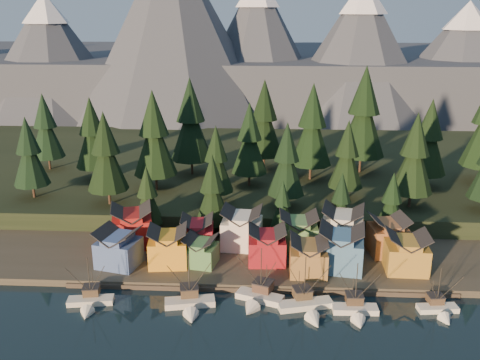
# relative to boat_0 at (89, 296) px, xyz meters

# --- Properties ---
(ground) EXTENTS (500.00, 500.00, 0.00)m
(ground) POSITION_rel_boat_0_xyz_m (32.88, -8.05, -2.05)
(ground) COLOR black
(ground) RESTS_ON ground
(shore_strip) EXTENTS (400.00, 50.00, 1.50)m
(shore_strip) POSITION_rel_boat_0_xyz_m (32.88, 31.95, -1.30)
(shore_strip) COLOR #363327
(shore_strip) RESTS_ON ground
(hillside) EXTENTS (420.00, 100.00, 6.00)m
(hillside) POSITION_rel_boat_0_xyz_m (32.88, 81.95, 0.95)
(hillside) COLOR black
(hillside) RESTS_ON ground
(dock) EXTENTS (80.00, 4.00, 1.00)m
(dock) POSITION_rel_boat_0_xyz_m (32.88, 8.45, -1.55)
(dock) COLOR #443B30
(dock) RESTS_ON ground
(mountain_ridge) EXTENTS (560.00, 190.00, 90.00)m
(mountain_ridge) POSITION_rel_boat_0_xyz_m (28.69, 205.54, 24.00)
(mountain_ridge) COLOR #484F5D
(mountain_ridge) RESTS_ON ground
(boat_0) EXTENTS (9.36, 9.96, 10.72)m
(boat_0) POSITION_rel_boat_0_xyz_m (0.00, 0.00, 0.00)
(boat_0) COLOR beige
(boat_0) RESTS_ON ground
(boat_2) EXTENTS (10.38, 10.96, 11.94)m
(boat_2) POSITION_rel_boat_0_xyz_m (19.62, 0.27, 0.25)
(boat_2) COLOR beige
(boat_2) RESTS_ON ground
(boat_3) EXTENTS (10.11, 10.73, 12.21)m
(boat_3) POSITION_rel_boat_0_xyz_m (32.61, 3.06, 0.38)
(boat_3) COLOR beige
(boat_3) RESTS_ON ground
(boat_4) EXTENTS (11.37, 11.93, 11.63)m
(boat_4) POSITION_rel_boat_0_xyz_m (42.11, 0.53, 0.05)
(boat_4) COLOR silver
(boat_4) RESTS_ON ground
(boat_5) EXTENTS (8.82, 9.60, 11.08)m
(boat_5) POSITION_rel_boat_0_xyz_m (51.24, -0.34, 0.14)
(boat_5) COLOR silver
(boat_5) RESTS_ON ground
(boat_6) EXTENTS (8.03, 8.58, 9.80)m
(boat_6) POSITION_rel_boat_0_xyz_m (67.14, 1.02, -0.12)
(boat_6) COLOR silver
(boat_6) RESTS_ON ground
(house_front_0) EXTENTS (10.12, 9.78, 8.45)m
(house_front_0) POSITION_rel_boat_0_xyz_m (2.09, 14.45, 3.89)
(house_front_0) COLOR #3A538B
(house_front_0) RESTS_ON shore_strip
(house_front_1) EXTENTS (9.04, 8.75, 8.52)m
(house_front_1) POSITION_rel_boat_0_xyz_m (12.75, 15.52, 3.92)
(house_front_1) COLOR orange
(house_front_1) RESTS_ON shore_strip
(house_front_2) EXTENTS (7.89, 7.94, 6.58)m
(house_front_2) POSITION_rel_boat_0_xyz_m (19.82, 15.85, 2.91)
(house_front_2) COLOR #43753F
(house_front_2) RESTS_ON shore_strip
(house_front_3) EXTENTS (8.42, 8.06, 8.23)m
(house_front_3) POSITION_rel_boat_0_xyz_m (34.24, 17.67, 3.77)
(house_front_3) COLOR maroon
(house_front_3) RESTS_ON shore_strip
(house_front_4) EXTENTS (7.76, 8.37, 7.92)m
(house_front_4) POSITION_rel_boat_0_xyz_m (43.01, 13.17, 3.61)
(house_front_4) COLOR olive
(house_front_4) RESTS_ON shore_strip
(house_front_5) EXTENTS (10.46, 9.76, 9.73)m
(house_front_5) POSITION_rel_boat_0_xyz_m (50.05, 15.33, 4.56)
(house_front_5) COLOR #3B668C
(house_front_5) RESTS_ON shore_strip
(house_front_6) EXTENTS (8.93, 8.47, 8.63)m
(house_front_6) POSITION_rel_boat_0_xyz_m (63.92, 15.30, 3.98)
(house_front_6) COLOR #A67A2A
(house_front_6) RESTS_ON shore_strip
(house_back_0) EXTENTS (10.87, 10.60, 9.86)m
(house_back_0) POSITION_rel_boat_0_xyz_m (2.58, 24.69, 4.63)
(house_back_0) COLOR maroon
(house_back_0) RESTS_ON shore_strip
(house_back_1) EXTENTS (7.69, 7.77, 8.15)m
(house_back_1) POSITION_rel_boat_0_xyz_m (18.18, 22.91, 3.72)
(house_back_1) COLOR maroon
(house_back_1) RESTS_ON shore_strip
(house_back_2) EXTENTS (9.68, 8.99, 9.62)m
(house_back_2) POSITION_rel_boat_0_xyz_m (28.34, 25.17, 4.50)
(house_back_2) COLOR silver
(house_back_2) RESTS_ON shore_strip
(house_back_3) EXTENTS (8.84, 7.92, 8.80)m
(house_back_3) POSITION_rel_boat_0_xyz_m (41.46, 24.77, 4.07)
(house_back_3) COLOR #538246
(house_back_3) RESTS_ON shore_strip
(house_back_4) EXTENTS (10.73, 10.44, 10.04)m
(house_back_4) POSITION_rel_boat_0_xyz_m (51.74, 26.19, 4.72)
(house_back_4) COLOR beige
(house_back_4) RESTS_ON shore_strip
(house_back_5) EXTENTS (9.11, 9.20, 9.01)m
(house_back_5) POSITION_rel_boat_0_xyz_m (61.71, 23.57, 4.17)
(house_back_5) COLOR brown
(house_back_5) RESTS_ON shore_strip
(tree_hill_0) EXTENTS (9.57, 9.57, 22.28)m
(tree_hill_0) POSITION_rel_boat_0_xyz_m (-29.12, 43.95, 16.12)
(tree_hill_0) COLOR #332319
(tree_hill_0) RESTS_ON hillside
(tree_hill_1) EXTENTS (10.67, 10.67, 24.86)m
(tree_hill_1) POSITION_rel_boat_0_xyz_m (-17.12, 59.95, 17.54)
(tree_hill_1) COLOR #332319
(tree_hill_1) RESTS_ON hillside
(tree_hill_2) EXTENTS (10.59, 10.59, 24.67)m
(tree_hill_2) POSITION_rel_boat_0_xyz_m (-7.12, 39.95, 17.43)
(tree_hill_2) COLOR #332319
(tree_hill_2) RESTS_ON hillside
(tree_hill_3) EXTENTS (12.14, 12.14, 28.27)m
(tree_hill_3) POSITION_rel_boat_0_xyz_m (2.88, 51.95, 19.40)
(tree_hill_3) COLOR #332319
(tree_hill_3) RESTS_ON hillside
(tree_hill_4) EXTENTS (12.76, 12.76, 29.72)m
(tree_hill_4) POSITION_rel_boat_0_xyz_m (10.88, 66.95, 20.20)
(tree_hill_4) COLOR #332319
(tree_hill_4) RESTS_ON hillside
(tree_hill_5) EXTENTS (8.99, 8.99, 20.94)m
(tree_hill_5) POSITION_rel_boat_0_xyz_m (20.88, 41.95, 15.39)
(tree_hill_5) COLOR #332319
(tree_hill_5) RESTS_ON hillside
(tree_hill_6) EXTENTS (10.45, 10.45, 24.35)m
(tree_hill_6) POSITION_rel_boat_0_xyz_m (28.88, 56.95, 17.26)
(tree_hill_6) COLOR #332319
(tree_hill_6) RESTS_ON hillside
(tree_hill_7) EXTENTS (9.62, 9.62, 22.42)m
(tree_hill_7) POSITION_rel_boat_0_xyz_m (38.88, 39.95, 16.20)
(tree_hill_7) COLOR #332319
(tree_hill_7) RESTS_ON hillside
(tree_hill_8) EXTENTS (12.36, 12.36, 28.78)m
(tree_hill_8) POSITION_rel_boat_0_xyz_m (46.88, 63.95, 19.68)
(tree_hill_8) COLOR #332319
(tree_hill_8) RESTS_ON hillside
(tree_hill_9) EXTENTS (9.31, 9.31, 21.69)m
(tree_hill_9) POSITION_rel_boat_0_xyz_m (54.88, 46.95, 15.80)
(tree_hill_9) COLOR #332319
(tree_hill_9) RESTS_ON hillside
(tree_hill_10) EXTENTS (14.16, 14.16, 32.99)m
(tree_hill_10) POSITION_rel_boat_0_xyz_m (62.88, 71.95, 21.99)
(tree_hill_10) COLOR #332319
(tree_hill_10) RESTS_ON hillside
(tree_hill_11) EXTENTS (10.65, 10.65, 24.81)m
(tree_hill_11) POSITION_rel_boat_0_xyz_m (70.88, 41.95, 17.51)
(tree_hill_11) COLOR #332319
(tree_hill_11) RESTS_ON hillside
(tree_hill_12) EXTENTS (10.97, 10.97, 25.55)m
(tree_hill_12) POSITION_rel_boat_0_xyz_m (78.88, 57.95, 17.91)
(tree_hill_12) COLOR #332319
(tree_hill_12) RESTS_ON hillside
(tree_hill_15) EXTENTS (12.20, 12.20, 28.42)m
(tree_hill_15) POSITION_rel_boat_0_xyz_m (32.88, 73.95, 19.48)
(tree_hill_15) COLOR #332319
(tree_hill_15) RESTS_ON hillside
(tree_hill_16) EXTENTS (10.38, 10.38, 24.19)m
(tree_hill_16) POSITION_rel_boat_0_xyz_m (-35.12, 69.95, 17.17)
(tree_hill_16) COLOR #332319
(tree_hill_16) RESTS_ON hillside
(tree_shore_0) EXTENTS (7.51, 7.51, 17.50)m
(tree_shore_0) POSITION_rel_boat_0_xyz_m (4.88, 31.95, 9.01)
(tree_shore_0) COLOR #332319
(tree_shore_0) RESTS_ON shore_strip
(tree_shore_1) EXTENTS (8.91, 8.91, 20.76)m
(tree_shore_1) POSITION_rel_boat_0_xyz_m (20.88, 31.95, 10.79)
(tree_shore_1) COLOR #332319
(tree_shore_1) RESTS_ON shore_strip
(tree_shore_2) EXTENTS (6.18, 6.18, 14.39)m
(tree_shore_2) POSITION_rel_boat_0_xyz_m (37.88, 31.95, 7.30)
(tree_shore_2) COLOR #332319
(tree_shore_2) RESTS_ON shore_strip
(tree_shore_3) EXTENTS (7.11, 7.11, 16.56)m
(tree_shore_3) POSITION_rel_boat_0_xyz_m (51.88, 31.95, 8.49)
(tree_shore_3) COLOR #332319
(tree_shore_3) RESTS_ON shore_strip
(tree_shore_4) EXTENTS (7.21, 7.21, 16.80)m
(tree_shore_4) POSITION_rel_boat_0_xyz_m (63.88, 31.95, 8.62)
(tree_shore_4) COLOR #332319
(tree_shore_4) RESTS_ON shore_strip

